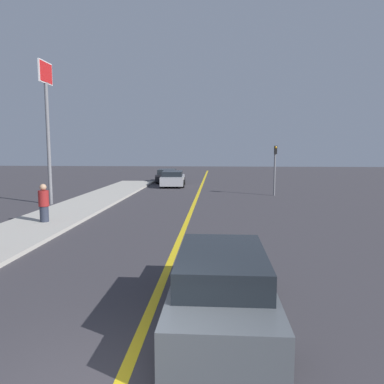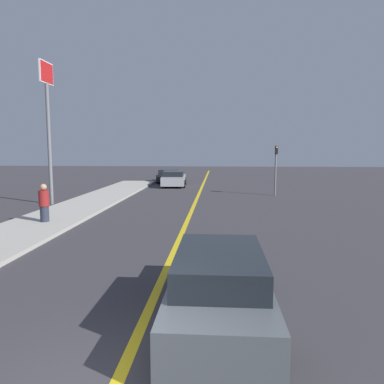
# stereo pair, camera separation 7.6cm
# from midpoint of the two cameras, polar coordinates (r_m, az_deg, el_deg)

# --- Properties ---
(road_center_line) EXTENTS (0.20, 60.00, 0.01)m
(road_center_line) POSITION_cam_midpoint_polar(r_m,az_deg,el_deg) (22.53, 0.69, -1.37)
(road_center_line) COLOR gold
(road_center_line) RESTS_ON ground_plane
(sidewalk_left) EXTENTS (3.05, 29.96, 0.14)m
(sidewalk_left) POSITION_cam_midpoint_polar(r_m,az_deg,el_deg) (20.82, -16.50, -2.14)
(sidewalk_left) COLOR #ADA89E
(sidewalk_left) RESTS_ON ground_plane
(car_near_right_lane) EXTENTS (1.90, 4.73, 1.35)m
(car_near_right_lane) POSITION_cam_midpoint_polar(r_m,az_deg,el_deg) (7.19, 4.50, -13.93)
(car_near_right_lane) COLOR #4C5156
(car_near_right_lane) RESTS_ON ground_plane
(car_ahead_center) EXTENTS (2.16, 4.48, 1.27)m
(car_ahead_center) POSITION_cam_midpoint_polar(r_m,az_deg,el_deg) (31.23, -2.71, 2.04)
(car_ahead_center) COLOR #9E9EA3
(car_ahead_center) RESTS_ON ground_plane
(car_far_distant) EXTENTS (2.04, 4.55, 1.21)m
(car_far_distant) POSITION_cam_midpoint_polar(r_m,az_deg,el_deg) (34.98, -3.55, 2.50)
(car_far_distant) COLOR black
(car_far_distant) RESTS_ON ground_plane
(pedestrian_mid_group) EXTENTS (0.42, 0.42, 1.58)m
(pedestrian_mid_group) POSITION_cam_midpoint_polar(r_m,az_deg,el_deg) (16.64, -21.49, -1.59)
(pedestrian_mid_group) COLOR #282D3D
(pedestrian_mid_group) RESTS_ON sidewalk_left
(traffic_light) EXTENTS (0.18, 0.40, 3.32)m
(traffic_light) POSITION_cam_midpoint_polar(r_m,az_deg,el_deg) (25.50, 12.73, 4.11)
(traffic_light) COLOR slate
(traffic_light) RESTS_ON ground_plane
(roadside_sign) EXTENTS (0.20, 1.56, 7.87)m
(roadside_sign) POSITION_cam_midpoint_polar(r_m,az_deg,el_deg) (22.65, -21.06, 12.30)
(roadside_sign) COLOR slate
(roadside_sign) RESTS_ON ground_plane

